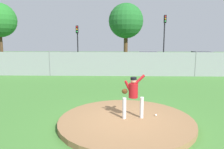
{
  "coord_description": "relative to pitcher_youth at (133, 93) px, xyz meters",
  "views": [
    {
      "loc": [
        -0.29,
        -7.17,
        2.93
      ],
      "look_at": [
        -0.59,
        3.17,
        1.24
      ],
      "focal_mm": 34.16,
      "sensor_mm": 36.0,
      "label": 1
    }
  ],
  "objects": [
    {
      "name": "ground_plane",
      "position": [
        -0.23,
        5.95,
        -1.09
      ],
      "size": [
        80.0,
        80.0,
        0.0
      ],
      "primitive_type": "plane",
      "color": "#427A33"
    },
    {
      "name": "asphalt_strip",
      "position": [
        -0.23,
        14.45,
        -1.09
      ],
      "size": [
        44.0,
        7.0,
        0.01
      ],
      "primitive_type": "cube",
      "color": "#2B2B2D",
      "rests_on": "ground_plane"
    },
    {
      "name": "pitchers_mound",
      "position": [
        -0.23,
        -0.05,
        -1.0
      ],
      "size": [
        4.74,
        4.74,
        0.18
      ],
      "primitive_type": "cylinder",
      "color": "olive",
      "rests_on": "ground_plane"
    },
    {
      "name": "pitcher_youth",
      "position": [
        0.0,
        0.0,
        0.0
      ],
      "size": [
        0.81,
        0.32,
        1.57
      ],
      "color": "silver",
      "rests_on": "pitchers_mound"
    },
    {
      "name": "baseball",
      "position": [
        0.87,
        0.23,
        -0.87
      ],
      "size": [
        0.07,
        0.07,
        0.07
      ],
      "primitive_type": "sphere",
      "color": "white",
      "rests_on": "pitchers_mound"
    },
    {
      "name": "chainlink_fence",
      "position": [
        -0.23,
        9.95,
        -0.12
      ],
      "size": [
        29.57,
        0.07,
        2.05
      ],
      "color": "gray",
      "rests_on": "ground_plane"
    },
    {
      "name": "parked_car_slate",
      "position": [
        8.15,
        14.88,
        -0.28
      ],
      "size": [
        2.0,
        4.24,
        1.72
      ],
      "color": "slate",
      "rests_on": "ground_plane"
    },
    {
      "name": "parked_car_teal",
      "position": [
        -5.83,
        14.56,
        -0.31
      ],
      "size": [
        1.96,
        4.11,
        1.65
      ],
      "color": "#146066",
      "rests_on": "ground_plane"
    },
    {
      "name": "parked_car_champagne",
      "position": [
        2.66,
        14.37,
        -0.28
      ],
      "size": [
        2.14,
        4.8,
        1.69
      ],
      "color": "tan",
      "rests_on": "ground_plane"
    },
    {
      "name": "traffic_cone_orange",
      "position": [
        -8.8,
        17.07,
        -0.83
      ],
      "size": [
        0.4,
        0.4,
        0.55
      ],
      "color": "orange",
      "rests_on": "asphalt_strip"
    },
    {
      "name": "traffic_light_near",
      "position": [
        -5.42,
        18.45,
        2.05
      ],
      "size": [
        0.28,
        0.46,
        4.58
      ],
      "color": "black",
      "rests_on": "ground_plane"
    },
    {
      "name": "traffic_light_far",
      "position": [
        4.87,
        18.31,
        2.77
      ],
      "size": [
        0.28,
        0.46,
        5.75
      ],
      "color": "black",
      "rests_on": "ground_plane"
    },
    {
      "name": "tree_broad_right",
      "position": [
        0.56,
        24.37,
        4.49
      ],
      "size": [
        4.99,
        4.99,
        8.12
      ],
      "color": "#4C331E",
      "rests_on": "ground_plane"
    }
  ]
}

